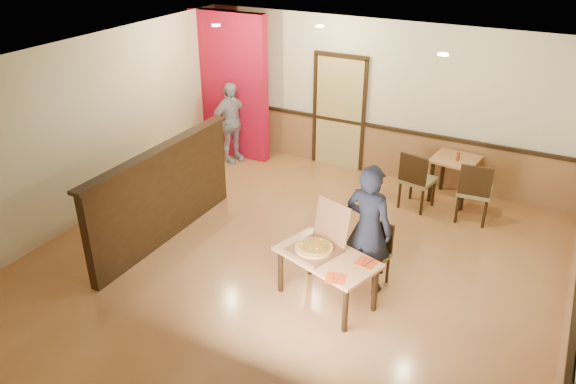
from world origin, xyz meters
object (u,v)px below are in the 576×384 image
Objects in this scene: main_table at (327,263)px; diner at (368,229)px; condiment at (458,156)px; side_chair_left at (416,179)px; side_chair_right at (475,190)px; passerby at (231,123)px; diner_chair at (373,251)px; pizza_box at (317,245)px; side_table at (454,168)px.

diner is (0.32, 0.51, 0.31)m from main_table.
condiment is at bearing 95.29° from main_table.
side_chair_left is at bearing 102.76° from main_table.
passerby is (-4.65, 0.27, 0.23)m from side_chair_right.
main_table is 0.75m from diner_chair.
diner is at bearing -103.01° from passerby.
main_table is at bearing 62.30° from side_chair_right.
passerby reaches higher than side_chair_left.
pizza_box is (-0.53, -0.58, 0.27)m from diner_chair.
side_table is at bearing 93.62° from diner_chair.
side_table is at bearing 96.31° from main_table.
side_chair_right reaches higher than side_table.
passerby is at bearing 155.08° from pizza_box.
side_table is 0.27m from condiment.
passerby reaches higher than side_table.
side_chair_right is at bearing -168.87° from side_chair_left.
side_chair_left is (0.27, 2.91, -0.02)m from main_table.
side_chair_right is 3.15m from pizza_box.
diner_chair is at bearing 78.96° from main_table.
side_chair_right is 4.66m from passerby.
side_chair_left is at bearing -133.60° from condiment.
side_chair_right reaches higher than main_table.
side_chair_left is 1.30× the size of pizza_box.
diner_chair is 0.50× the size of diner.
side_table is 1.02× the size of pizza_box.
passerby reaches higher than main_table.
side_chair_left is at bearing 99.77° from pizza_box.
main_table is at bearing -2.17° from pizza_box.
diner reaches higher than passerby.
side_chair_left is at bearing -81.80° from diner.
diner_chair is at bearing 66.39° from pizza_box.
side_table is 0.45× the size of diner.
diner is at bearing 75.61° from main_table.
diner_chair is 0.85× the size of side_chair_right.
diner_chair is at bearing 103.61° from side_chair_left.
diner_chair reaches higher than main_table.
side_table is at bearing -90.83° from diner.
diner_chair is (0.36, 0.65, -0.09)m from main_table.
pizza_box is at bearing -111.23° from passerby.
main_table is 0.25m from pizza_box.
diner_chair is 2.91m from side_table.
condiment is at bearing -122.31° from side_chair_left.
condiment is (0.46, 2.93, -0.03)m from diner.
pizza_box is at bearing 49.08° from diner.
side_chair_right is (1.19, 2.90, -0.01)m from main_table.
main_table is 9.27× the size of condiment.
main_table is 3.61m from side_table.
main_table is 1.62× the size of diner_chair.
side_table is (0.73, 3.53, 0.02)m from main_table.
diner reaches higher than side_table.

